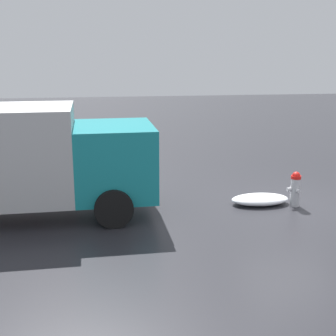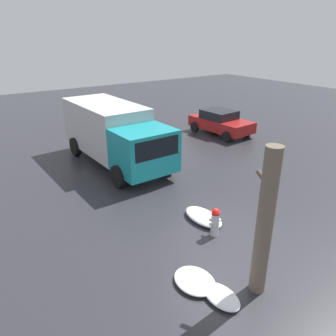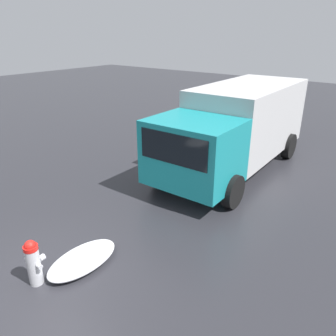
{
  "view_description": "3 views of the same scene",
  "coord_description": "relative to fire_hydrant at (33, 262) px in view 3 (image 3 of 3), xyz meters",
  "views": [
    {
      "loc": [
        4.97,
        11.0,
        3.97
      ],
      "look_at": [
        3.22,
        -0.83,
        0.93
      ],
      "focal_mm": 50.0,
      "sensor_mm": 36.0,
      "label": 1
    },
    {
      "loc": [
        -6.09,
        5.98,
        5.71
      ],
      "look_at": [
        3.16,
        -0.48,
        1.03
      ],
      "focal_mm": 35.0,
      "sensor_mm": 36.0,
      "label": 2
    },
    {
      "loc": [
        -2.28,
        -4.82,
        4.3
      ],
      "look_at": [
        3.74,
        -0.16,
        1.1
      ],
      "focal_mm": 35.0,
      "sensor_mm": 36.0,
      "label": 3
    }
  ],
  "objects": [
    {
      "name": "ground_plane",
      "position": [
        -0.0,
        -0.0,
        -0.48
      ],
      "size": [
        60.0,
        60.0,
        0.0
      ],
      "primitive_type": "plane",
      "color": "#28282D"
    },
    {
      "name": "snow_pile_by_tree",
      "position": [
        0.84,
        -0.27,
        -0.34
      ],
      "size": [
        1.53,
        0.81,
        0.26
      ],
      "color": "white",
      "rests_on": "ground_plane"
    },
    {
      "name": "fire_hydrant",
      "position": [
        0.0,
        0.0,
        0.0
      ],
      "size": [
        0.35,
        0.45,
        0.92
      ],
      "rotation": [
        0.0,
        0.0,
        0.04
      ],
      "color": "#B7B7BC",
      "rests_on": "ground_plane"
    },
    {
      "name": "delivery_truck",
      "position": [
        7.22,
        -0.3,
        1.01
      ],
      "size": [
        6.86,
        2.7,
        2.68
      ],
      "rotation": [
        0.0,
        0.0,
        1.59
      ],
      "color": "teal",
      "rests_on": "ground_plane"
    }
  ]
}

